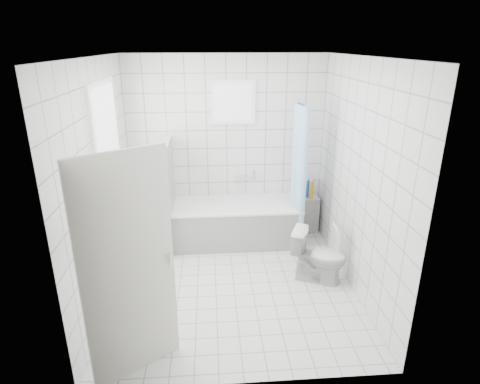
{
  "coord_description": "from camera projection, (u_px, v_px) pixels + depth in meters",
  "views": [
    {
      "loc": [
        -0.24,
        -4.12,
        2.73
      ],
      "look_at": [
        0.1,
        0.35,
        1.05
      ],
      "focal_mm": 30.0,
      "sensor_mm": 36.0,
      "label": 1
    }
  ],
  "objects": [
    {
      "name": "ground",
      "position": [
        234.0,
        284.0,
        4.82
      ],
      "size": [
        3.0,
        3.0,
        0.0
      ],
      "primitive_type": "plane",
      "color": "white",
      "rests_on": "ground"
    },
    {
      "name": "ceiling",
      "position": [
        232.0,
        56.0,
        3.91
      ],
      "size": [
        3.0,
        3.0,
        0.0
      ],
      "primitive_type": "plane",
      "rotation": [
        3.14,
        0.0,
        0.0
      ],
      "color": "white",
      "rests_on": "ground"
    },
    {
      "name": "wall_back",
      "position": [
        227.0,
        148.0,
        5.77
      ],
      "size": [
        2.8,
        0.02,
        2.6
      ],
      "primitive_type": "cube",
      "color": "white",
      "rests_on": "ground"
    },
    {
      "name": "wall_front",
      "position": [
        245.0,
        248.0,
        2.97
      ],
      "size": [
        2.8,
        0.02,
        2.6
      ],
      "primitive_type": "cube",
      "color": "white",
      "rests_on": "ground"
    },
    {
      "name": "wall_left",
      "position": [
        102.0,
        185.0,
        4.27
      ],
      "size": [
        0.02,
        3.0,
        2.6
      ],
      "primitive_type": "cube",
      "color": "white",
      "rests_on": "ground"
    },
    {
      "name": "wall_right",
      "position": [
        358.0,
        179.0,
        4.47
      ],
      "size": [
        0.02,
        3.0,
        2.6
      ],
      "primitive_type": "cube",
      "color": "white",
      "rests_on": "ground"
    },
    {
      "name": "window_left",
      "position": [
        109.0,
        151.0,
        4.45
      ],
      "size": [
        0.01,
        0.9,
        1.4
      ],
      "primitive_type": "cube",
      "color": "white",
      "rests_on": "wall_left"
    },
    {
      "name": "window_back",
      "position": [
        234.0,
        103.0,
        5.51
      ],
      "size": [
        0.5,
        0.01,
        0.5
      ],
      "primitive_type": "cube",
      "color": "white",
      "rests_on": "wall_back"
    },
    {
      "name": "window_sill",
      "position": [
        121.0,
        212.0,
        4.71
      ],
      "size": [
        0.18,
        1.02,
        0.08
      ],
      "primitive_type": "cube",
      "color": "white",
      "rests_on": "wall_left"
    },
    {
      "name": "door",
      "position": [
        129.0,
        271.0,
        3.24
      ],
      "size": [
        0.68,
        0.49,
        2.0
      ],
      "primitive_type": "cube",
      "rotation": [
        0.0,
        0.0,
        -0.97
      ],
      "color": "silver",
      "rests_on": "ground"
    },
    {
      "name": "bathtub",
      "position": [
        236.0,
        222.0,
        5.78
      ],
      "size": [
        1.8,
        0.77,
        0.58
      ],
      "color": "white",
      "rests_on": "ground"
    },
    {
      "name": "partition_wall",
      "position": [
        167.0,
        196.0,
        5.5
      ],
      "size": [
        0.15,
        0.85,
        1.5
      ],
      "primitive_type": "cube",
      "color": "white",
      "rests_on": "ground"
    },
    {
      "name": "tiled_ledge",
      "position": [
        304.0,
        214.0,
        6.1
      ],
      "size": [
        0.4,
        0.24,
        0.55
      ],
      "primitive_type": "cube",
      "color": "white",
      "rests_on": "ground"
    },
    {
      "name": "toilet",
      "position": [
        319.0,
        256.0,
        4.81
      ],
      "size": [
        0.73,
        0.59,
        0.65
      ],
      "primitive_type": "imported",
      "rotation": [
        0.0,
        0.0,
        1.15
      ],
      "color": "silver",
      "rests_on": "ground"
    },
    {
      "name": "curtain_rod",
      "position": [
        300.0,
        102.0,
        5.22
      ],
      "size": [
        0.02,
        0.8,
        0.02
      ],
      "primitive_type": "cylinder",
      "rotation": [
        1.57,
        0.0,
        0.0
      ],
      "color": "silver",
      "rests_on": "wall_back"
    },
    {
      "name": "shower_curtain",
      "position": [
        299.0,
        171.0,
        5.41
      ],
      "size": [
        0.14,
        0.48,
        1.78
      ],
      "primitive_type": null,
      "color": "#51AAEF",
      "rests_on": "curtain_rod"
    },
    {
      "name": "tub_faucet",
      "position": [
        242.0,
        178.0,
        5.9
      ],
      "size": [
        0.18,
        0.06,
        0.06
      ],
      "primitive_type": "cube",
      "color": "silver",
      "rests_on": "wall_back"
    },
    {
      "name": "sill_bottles",
      "position": [
        118.0,
        200.0,
        4.56
      ],
      "size": [
        0.13,
        0.76,
        0.32
      ],
      "color": "#36E1F4",
      "rests_on": "window_sill"
    },
    {
      "name": "ledge_bottles",
      "position": [
        306.0,
        190.0,
        5.93
      ],
      "size": [
        0.2,
        0.18,
        0.28
      ],
      "color": "orange",
      "rests_on": "tiled_ledge"
    }
  ]
}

